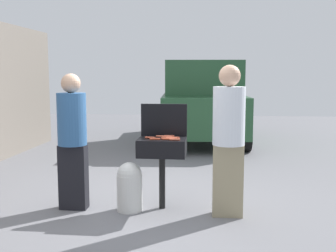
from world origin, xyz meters
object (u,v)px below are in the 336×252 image
object	(u,v)px
person_left	(72,136)
hot_dog_2	(161,136)
hot_dog_9	(167,137)
bbq_grill	(162,150)
hot_dog_3	(174,138)
hot_dog_8	(175,140)
hot_dog_5	(166,139)
hot_dog_7	(150,138)
hot_dog_0	(168,139)
parked_minivan	(201,101)
hot_dog_4	(155,139)
hot_dog_1	(171,138)
propane_tank	(130,186)
person_right	(229,135)
hot_dog_6	(169,136)

from	to	relation	value
person_left	hot_dog_2	bearing A→B (deg)	12.20
hot_dog_9	person_left	size ratio (longest dim) A/B	0.08
bbq_grill	hot_dog_9	size ratio (longest dim) A/B	6.96
hot_dog_3	hot_dog_8	bearing A→B (deg)	-82.83
hot_dog_3	hot_dog_5	world-z (taller)	same
hot_dog_7	hot_dog_0	bearing A→B (deg)	-20.96
hot_dog_5	parked_minivan	distance (m)	5.56
hot_dog_5	hot_dog_4	bearing A→B (deg)	-160.56
hot_dog_1	propane_tank	xyz separation A→B (m)	(-0.52, -0.09, -0.60)
hot_dog_4	hot_dog_7	world-z (taller)	same
hot_dog_5	person_right	xyz separation A→B (m)	(0.76, -0.10, 0.07)
hot_dog_4	hot_dog_6	bearing A→B (deg)	59.96
hot_dog_2	hot_dog_7	size ratio (longest dim) A/B	1.00
hot_dog_4	hot_dog_3	bearing A→B (deg)	28.48
bbq_grill	hot_dog_6	bearing A→B (deg)	57.32
hot_dog_9	parked_minivan	bearing A→B (deg)	86.75
person_right	propane_tank	bearing A→B (deg)	0.54
hot_dog_0	hot_dog_1	xyz separation A→B (m)	(0.04, 0.08, 0.00)
hot_dog_7	hot_dog_9	world-z (taller)	same
person_left	hot_dog_4	bearing A→B (deg)	0.64
hot_dog_4	person_right	world-z (taller)	person_right
hot_dog_4	hot_dog_2	bearing A→B (deg)	77.77
hot_dog_1	hot_dog_5	bearing A→B (deg)	-144.08
person_right	hot_dog_1	bearing A→B (deg)	-8.57
hot_dog_3	hot_dog_6	bearing A→B (deg)	120.20
hot_dog_9	hot_dog_3	bearing A→B (deg)	-27.54
hot_dog_9	parked_minivan	xyz separation A→B (m)	(0.31, 5.43, 0.11)
hot_dog_0	parked_minivan	size ratio (longest dim) A/B	0.03
hot_dog_8	hot_dog_4	bearing A→B (deg)	176.65
bbq_grill	hot_dog_8	xyz separation A→B (m)	(0.17, -0.15, 0.15)
propane_tank	person_right	size ratio (longest dim) A/B	0.34
hot_dog_7	propane_tank	size ratio (longest dim) A/B	0.21
hot_dog_0	propane_tank	world-z (taller)	hot_dog_0
hot_dog_0	hot_dog_4	size ratio (longest dim) A/B	1.00
hot_dog_2	propane_tank	bearing A→B (deg)	-148.98
hot_dog_9	person_left	world-z (taller)	person_left
hot_dog_2	hot_dog_3	xyz separation A→B (m)	(0.18, -0.10, 0.00)
hot_dog_1	person_left	bearing A→B (deg)	-176.28
hot_dog_1	person_right	world-z (taller)	person_right
propane_tank	parked_minivan	world-z (taller)	parked_minivan
hot_dog_9	propane_tank	bearing A→B (deg)	-158.91
hot_dog_0	hot_dog_4	bearing A→B (deg)	-174.84
hot_dog_7	hot_dog_9	bearing A→B (deg)	19.58
hot_dog_1	propane_tank	size ratio (longest dim) A/B	0.21
hot_dog_0	hot_dog_5	world-z (taller)	same
hot_dog_8	hot_dog_5	bearing A→B (deg)	150.29
hot_dog_5	hot_dog_7	xyz separation A→B (m)	(-0.21, 0.05, 0.00)
bbq_grill	parked_minivan	distance (m)	5.48
hot_dog_0	person_right	size ratio (longest dim) A/B	0.07
hot_dog_2	person_left	distance (m)	1.12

